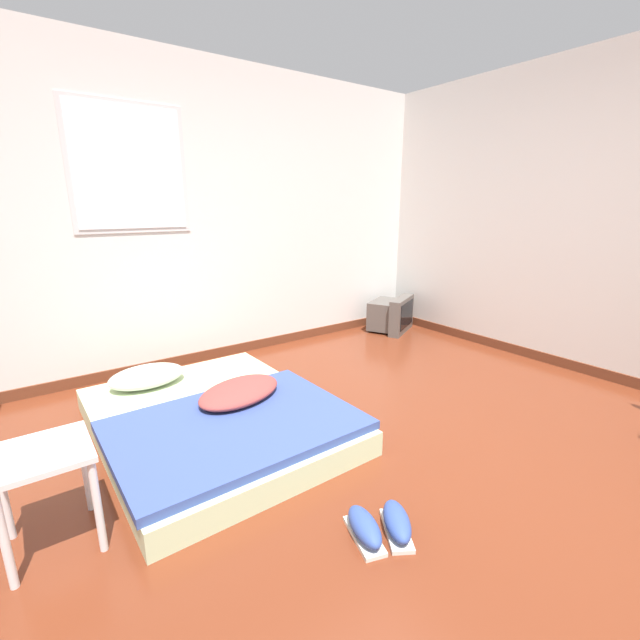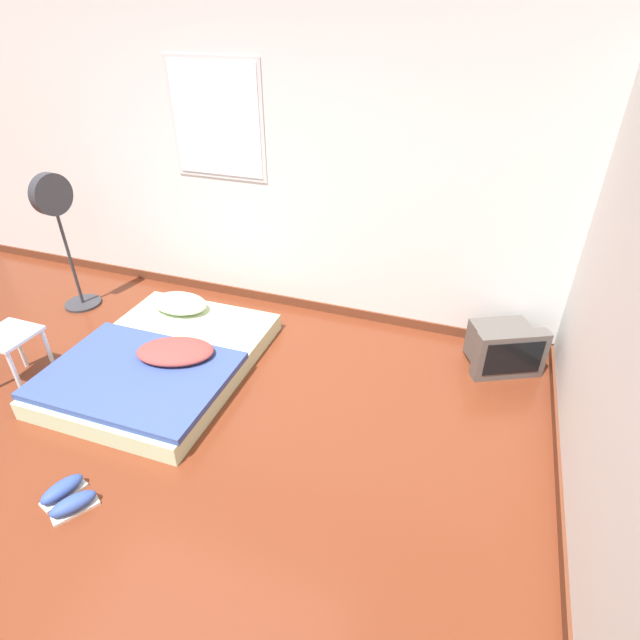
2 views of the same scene
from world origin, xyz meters
name	(u,v)px [view 1 (image 1 of 2)]	position (x,y,z in m)	size (l,w,h in m)	color
ground_plane	(409,505)	(0.00, 0.00, 0.00)	(20.00, 20.00, 0.00)	maroon
wall_back	(196,218)	(-0.01, 2.55, 1.29)	(7.37, 0.08, 2.60)	silver
mattress_bed	(215,416)	(-0.48, 1.22, 0.11)	(1.36, 1.72, 0.29)	beige
crt_tv	(391,314)	(2.07, 2.18, 0.19)	(0.63, 0.58, 0.40)	#56514C
side_stool	(44,470)	(-1.40, 0.73, 0.36)	(0.36, 0.36, 0.45)	white
sneaker_pair	(381,525)	(-0.25, -0.06, 0.05)	(0.35, 0.34, 0.10)	silver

